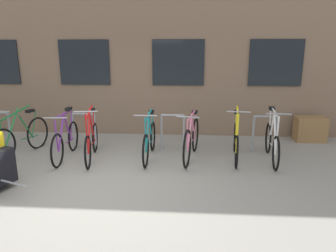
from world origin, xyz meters
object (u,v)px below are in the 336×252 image
(bicycle_purple, at_px, (66,140))
(bicycle_pink, at_px, (192,139))
(planter_box, at_px, (310,129))
(bicycle_teal, at_px, (149,140))
(bicycle_yellow, at_px, (236,141))
(bicycle_green, at_px, (21,137))
(bicycle_red, at_px, (91,141))
(bicycle_white, at_px, (272,142))

(bicycle_purple, bearing_deg, bicycle_pink, 3.65)
(bicycle_purple, distance_m, planter_box, 5.73)
(bicycle_teal, xyz_separation_m, bicycle_yellow, (1.77, 0.07, 0.00))
(bicycle_teal, relative_size, bicycle_purple, 1.01)
(bicycle_pink, distance_m, planter_box, 3.25)
(bicycle_purple, bearing_deg, bicycle_yellow, 3.22)
(bicycle_green, relative_size, bicycle_teal, 1.05)
(bicycle_red, bearing_deg, bicycle_pink, 5.62)
(bicycle_white, xyz_separation_m, planter_box, (1.30, 1.46, -0.08))
(bicycle_yellow, height_order, planter_box, bicycle_yellow)
(bicycle_white, bearing_deg, bicycle_yellow, 175.55)
(bicycle_purple, relative_size, bicycle_yellow, 1.01)
(bicycle_white, height_order, planter_box, bicycle_white)
(bicycle_teal, bearing_deg, planter_box, 21.35)
(bicycle_teal, relative_size, bicycle_white, 1.01)
(bicycle_pink, relative_size, bicycle_white, 1.05)
(bicycle_yellow, relative_size, planter_box, 2.38)
(bicycle_teal, distance_m, bicycle_white, 2.48)
(bicycle_teal, height_order, bicycle_purple, bicycle_teal)
(bicycle_pink, relative_size, planter_box, 2.54)
(bicycle_red, xyz_separation_m, bicycle_purple, (-0.55, 0.04, -0.00))
(bicycle_yellow, bearing_deg, bicycle_green, -178.59)
(bicycle_pink, height_order, bicycle_green, bicycle_green)
(bicycle_yellow, bearing_deg, bicycle_red, -175.50)
(bicycle_white, height_order, bicycle_yellow, bicycle_yellow)
(bicycle_white, relative_size, planter_box, 2.41)
(bicycle_green, bearing_deg, bicycle_yellow, 1.41)
(bicycle_pink, height_order, bicycle_yellow, bicycle_yellow)
(bicycle_pink, xyz_separation_m, planter_box, (2.91, 1.43, -0.10))
(bicycle_yellow, bearing_deg, bicycle_teal, -177.58)
(bicycle_red, bearing_deg, bicycle_white, 2.77)
(bicycle_green, xyz_separation_m, bicycle_yellow, (4.49, 0.11, -0.02))
(bicycle_green, xyz_separation_m, bicycle_white, (5.20, 0.06, -0.01))
(bicycle_purple, bearing_deg, bicycle_white, 1.93)
(planter_box, bearing_deg, bicycle_pink, -153.80)
(bicycle_teal, distance_m, bicycle_purple, 1.73)
(bicycle_purple, distance_m, bicycle_yellow, 3.50)
(bicycle_pink, distance_m, bicycle_purple, 2.59)
(bicycle_pink, distance_m, bicycle_teal, 0.87)
(planter_box, bearing_deg, bicycle_white, -131.68)
(bicycle_green, xyz_separation_m, bicycle_purple, (0.99, -0.09, -0.02))
(planter_box, bearing_deg, bicycle_red, -161.73)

